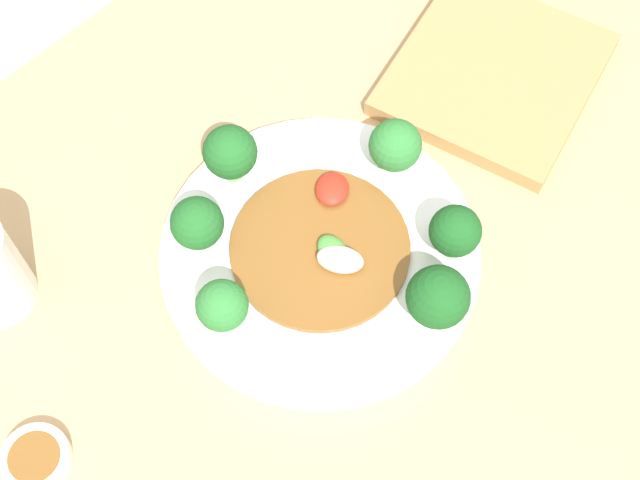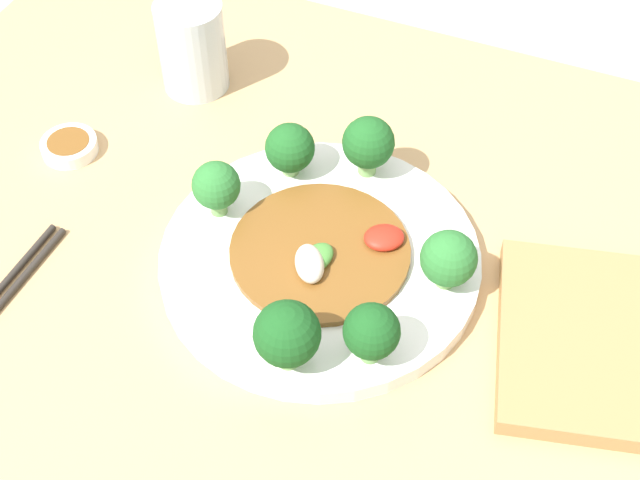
{
  "view_description": "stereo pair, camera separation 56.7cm",
  "coord_description": "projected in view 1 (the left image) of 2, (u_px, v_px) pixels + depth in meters",
  "views": [
    {
      "loc": [
        -0.27,
        -0.3,
        1.51
      ],
      "look_at": [
        0.02,
        -0.03,
        0.76
      ],
      "focal_mm": 50.0,
      "sensor_mm": 36.0,
      "label": 1
    },
    {
      "loc": [
        0.23,
        -0.54,
        1.41
      ],
      "look_at": [
        0.02,
        -0.03,
        0.76
      ],
      "focal_mm": 50.0,
      "sensor_mm": 36.0,
      "label": 2
    }
  ],
  "objects": [
    {
      "name": "stirfry_center",
      "position": [
        324.0,
        245.0,
        0.86
      ],
      "size": [
        0.18,
        0.18,
        0.03
      ],
      "color": "brown",
      "rests_on": "plate"
    },
    {
      "name": "cutting_board",
      "position": [
        495.0,
        74.0,
        0.98
      ],
      "size": [
        0.27,
        0.25,
        0.02
      ],
      "color": "#AD7F4C",
      "rests_on": "table"
    },
    {
      "name": "ground_plane",
      "position": [
        302.0,
        446.0,
        1.53
      ],
      "size": [
        8.0,
        8.0,
        0.0
      ],
      "primitive_type": "plane",
      "color": "#B7B2A8"
    },
    {
      "name": "table",
      "position": [
        298.0,
        375.0,
        1.21
      ],
      "size": [
        1.06,
        0.77,
        0.73
      ],
      "color": "tan",
      "rests_on": "ground_plane"
    },
    {
      "name": "plate",
      "position": [
        320.0,
        254.0,
        0.88
      ],
      "size": [
        0.31,
        0.31,
        0.02
      ],
      "color": "white",
      "rests_on": "table"
    },
    {
      "name": "broccoli_northwest",
      "position": [
        197.0,
        224.0,
        0.84
      ],
      "size": [
        0.05,
        0.05,
        0.06
      ],
      "color": "#89B76B",
      "rests_on": "plate"
    },
    {
      "name": "broccoli_west",
      "position": [
        222.0,
        306.0,
        0.8
      ],
      "size": [
        0.05,
        0.05,
        0.06
      ],
      "color": "#70A356",
      "rests_on": "plate"
    },
    {
      "name": "broccoli_east",
      "position": [
        395.0,
        146.0,
        0.88
      ],
      "size": [
        0.05,
        0.05,
        0.06
      ],
      "color": "#7AAD5B",
      "rests_on": "plate"
    },
    {
      "name": "broccoli_south",
      "position": [
        438.0,
        298.0,
        0.8
      ],
      "size": [
        0.06,
        0.06,
        0.07
      ],
      "color": "#7AAD5B",
      "rests_on": "plate"
    },
    {
      "name": "sauce_dish",
      "position": [
        36.0,
        459.0,
        0.78
      ],
      "size": [
        0.06,
        0.06,
        0.02
      ],
      "color": "white",
      "rests_on": "table"
    },
    {
      "name": "broccoli_north",
      "position": [
        230.0,
        153.0,
        0.87
      ],
      "size": [
        0.05,
        0.05,
        0.07
      ],
      "color": "#7AAD5B",
      "rests_on": "plate"
    },
    {
      "name": "broccoli_southeast",
      "position": [
        455.0,
        232.0,
        0.83
      ],
      "size": [
        0.05,
        0.05,
        0.06
      ],
      "color": "#70A356",
      "rests_on": "plate"
    }
  ]
}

